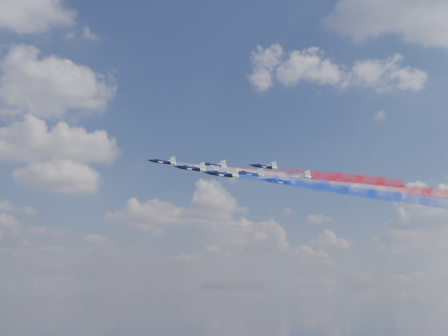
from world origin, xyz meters
name	(u,v)px	position (x,y,z in m)	size (l,w,h in m)	color
jet_lead	(163,162)	(-35.66, 14.72, 131.69)	(8.49, 10.61, 2.83)	black
trail_lead	(238,171)	(-16.05, -1.58, 127.27)	(3.54, 42.39, 3.54)	white
jet_inner_left	(191,168)	(-33.11, -3.40, 126.30)	(8.49, 10.61, 2.83)	black
trail_inner_left	(275,179)	(-13.50, -19.70, 121.89)	(3.54, 42.39, 3.54)	blue
jet_inner_right	(213,166)	(-17.78, 13.46, 131.93)	(8.49, 10.61, 2.83)	black
trail_inner_right	(288,175)	(1.82, -2.84, 127.51)	(3.54, 42.39, 3.54)	red
jet_outer_left	(222,174)	(-31.03, -20.39, 121.61)	(8.49, 10.61, 2.83)	black
trail_outer_left	(316,186)	(-11.42, -36.69, 117.19)	(3.54, 42.39, 3.54)	blue
jet_center_third	(249,174)	(-14.11, -5.10, 125.98)	(8.49, 10.61, 2.83)	black
trail_center_third	(332,185)	(5.50, -21.40, 121.56)	(3.54, 42.39, 3.54)	white
jet_outer_right	(264,167)	(0.88, 11.02, 132.88)	(8.49, 10.61, 2.83)	black
trail_outer_right	(338,176)	(20.49, -5.28, 128.46)	(3.54, 42.39, 3.54)	red
jet_rear_left	(280,182)	(-11.90, -19.51, 121.30)	(8.49, 10.61, 2.83)	black
trail_rear_left	(371,193)	(7.71, -35.81, 116.88)	(3.54, 42.39, 3.54)	blue
jet_rear_right	(297,176)	(3.06, -6.01, 126.78)	(8.49, 10.61, 2.83)	black
trail_rear_right	(378,186)	(22.67, -22.31, 122.37)	(3.54, 42.39, 3.54)	red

